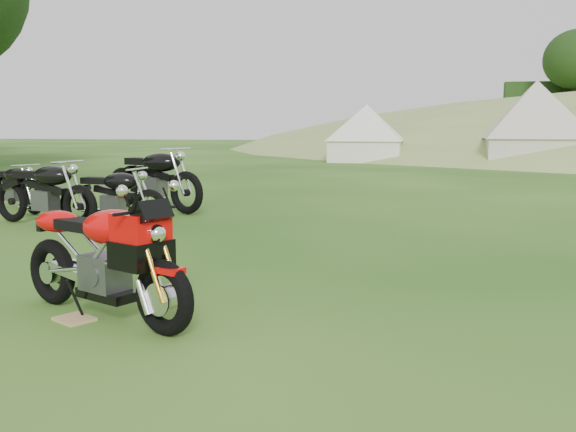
% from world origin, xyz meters
% --- Properties ---
extents(ground, '(120.00, 120.00, 0.00)m').
position_xyz_m(ground, '(0.00, 0.00, 0.00)').
color(ground, '#12410E').
rests_on(ground, ground).
extents(sport_motorcycle, '(1.76, 1.10, 1.04)m').
position_xyz_m(sport_motorcycle, '(-0.74, -1.03, 0.52)').
color(sport_motorcycle, red).
rests_on(sport_motorcycle, ground).
extents(plywood_board, '(0.34, 0.32, 0.02)m').
position_xyz_m(plywood_board, '(-0.93, -1.14, 0.01)').
color(plywood_board, tan).
rests_on(plywood_board, ground).
extents(vintage_moto_a, '(1.75, 0.60, 0.90)m').
position_xyz_m(vintage_moto_a, '(-2.81, 2.98, 0.45)').
color(vintage_moto_a, black).
rests_on(vintage_moto_a, ground).
extents(vintage_moto_b, '(1.65, 1.01, 0.86)m').
position_xyz_m(vintage_moto_b, '(-5.18, 4.07, 0.43)').
color(vintage_moto_b, black).
rests_on(vintage_moto_b, ground).
extents(vintage_moto_c, '(1.96, 0.91, 1.01)m').
position_xyz_m(vintage_moto_c, '(-3.80, 2.86, 0.50)').
color(vintage_moto_c, black).
rests_on(vintage_moto_c, ground).
extents(vintage_moto_d, '(2.19, 1.32, 1.14)m').
position_xyz_m(vintage_moto_d, '(-2.97, 4.70, 0.57)').
color(vintage_moto_d, black).
rests_on(vintage_moto_d, ground).
extents(tent_left, '(2.79, 2.79, 2.41)m').
position_xyz_m(tent_left, '(-1.09, 20.87, 1.21)').
color(tent_left, white).
rests_on(tent_left, ground).
extents(tent_mid, '(3.35, 3.35, 2.86)m').
position_xyz_m(tent_mid, '(5.06, 19.13, 1.43)').
color(tent_mid, beige).
rests_on(tent_mid, ground).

